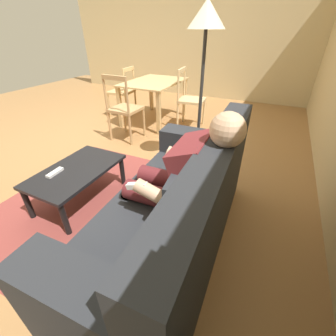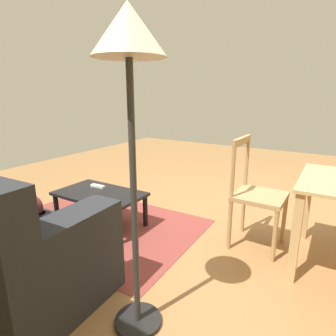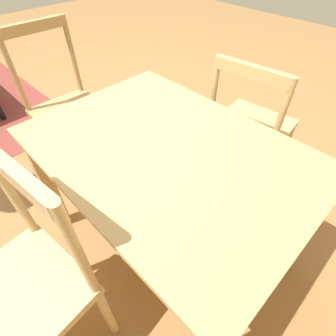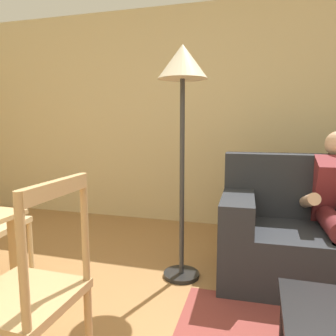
{
  "view_description": "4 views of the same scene",
  "coord_description": "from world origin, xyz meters",
  "views": [
    {
      "loc": [
        2.51,
        2.41,
        1.51
      ],
      "look_at": [
        1.36,
        1.86,
        0.72
      ],
      "focal_mm": 24.18,
      "sensor_mm": 36.0,
      "label": 1
    },
    {
      "loc": [
        -0.75,
        2.74,
        1.34
      ],
      "look_at": [
        0.11,
        1.34,
        0.9
      ],
      "focal_mm": 29.73,
      "sensor_mm": 36.0,
      "label": 2
    },
    {
      "loc": [
        -1.75,
        0.97,
        1.43
      ],
      "look_at": [
        -1.15,
        0.38,
        0.6
      ],
      "focal_mm": 28.46,
      "sensor_mm": 36.0,
      "label": 3
    },
    {
      "loc": [
        0.68,
        -0.64,
        1.19
      ],
      "look_at": [
        0.11,
        1.34,
        0.9
      ],
      "focal_mm": 34.29,
      "sensor_mm": 36.0,
      "label": 4
    }
  ],
  "objects": [
    {
      "name": "ground_plane",
      "position": [
        0.0,
        0.0,
        0.0
      ],
      "size": [
        8.68,
        8.68,
        0.0
      ],
      "primitive_type": "plane",
      "color": "#9E7042"
    },
    {
      "name": "dining_table",
      "position": [
        -1.15,
        0.38,
        0.6
      ],
      "size": [
        1.2,
        0.85,
        0.72
      ],
      "color": "tan",
      "rests_on": "ground_plane"
    },
    {
      "name": "dining_chair_near_wall",
      "position": [
        -1.14,
        1.07,
        0.48
      ],
      "size": [
        0.47,
        0.47,
        0.96
      ],
      "color": "#D1B27F",
      "rests_on": "ground_plane"
    },
    {
      "name": "dining_chair_facing_couch",
      "position": [
        -0.22,
        0.38,
        0.48
      ],
      "size": [
        0.43,
        0.43,
        0.98
      ],
      "color": "tan",
      "rests_on": "ground_plane"
    },
    {
      "name": "dining_chair_by_doorway",
      "position": [
        -1.15,
        -0.32,
        0.46
      ],
      "size": [
        0.46,
        0.46,
        0.91
      ],
      "color": "tan",
      "rests_on": "ground_plane"
    }
  ]
}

